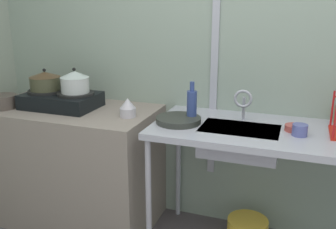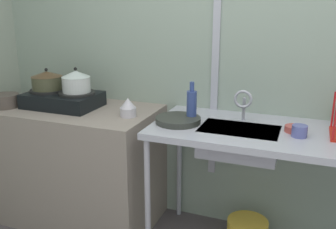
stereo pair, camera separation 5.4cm
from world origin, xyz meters
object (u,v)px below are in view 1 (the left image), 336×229
object	(u,v)px
faucet	(243,101)
frying_pan	(178,120)
small_bowl_on_drainboard	(294,128)
bottle_by_sink	(192,105)
stove	(61,100)
pot_beside_stove	(3,102)
percolator	(128,108)
sink_basin	(239,141)
pot_on_right_burner	(75,82)
cup_by_rack	(300,130)
pot_on_left_burner	(45,81)

from	to	relation	value
faucet	frying_pan	xyz separation A→B (m)	(-0.37, -0.16, -0.12)
small_bowl_on_drainboard	bottle_by_sink	xyz separation A→B (m)	(-0.63, -0.02, 0.09)
stove	pot_beside_stove	world-z (taller)	stove
percolator	stove	bearing A→B (deg)	174.91
percolator	sink_basin	size ratio (longest dim) A/B	0.27
pot_on_right_burner	bottle_by_sink	distance (m)	0.86
stove	cup_by_rack	world-z (taller)	stove
percolator	cup_by_rack	world-z (taller)	percolator
pot_beside_stove	faucet	xyz separation A→B (m)	(1.67, 0.26, 0.09)
pot_on_right_burner	bottle_by_sink	world-z (taller)	pot_on_right_burner
small_bowl_on_drainboard	stove	bearing A→B (deg)	-179.24
stove	percolator	size ratio (longest dim) A/B	4.10
frying_pan	small_bowl_on_drainboard	size ratio (longest dim) A/B	2.56
bottle_by_sink	sink_basin	bearing A→B (deg)	-6.98
stove	faucet	xyz separation A→B (m)	(1.28, 0.10, 0.08)
pot_on_right_burner	faucet	distance (m)	1.16
stove	frying_pan	size ratio (longest dim) A/B	1.83
pot_on_right_burner	sink_basin	world-z (taller)	pot_on_right_burner
cup_by_rack	pot_on_left_burner	bearing A→B (deg)	178.15
pot_on_right_burner	small_bowl_on_drainboard	world-z (taller)	pot_on_right_burner
pot_on_left_burner	stove	bearing A→B (deg)	0.00
pot_on_left_burner	percolator	distance (m)	0.69
faucet	bottle_by_sink	size ratio (longest dim) A/B	0.82
faucet	small_bowl_on_drainboard	distance (m)	0.35
pot_on_left_burner	pot_beside_stove	xyz separation A→B (m)	(-0.26, -0.16, -0.14)
stove	bottle_by_sink	size ratio (longest dim) A/B	2.04
pot_on_left_burner	sink_basin	distance (m)	1.44
stove	percolator	world-z (taller)	percolator
pot_on_right_burner	pot_on_left_burner	bearing A→B (deg)	180.00
sink_basin	cup_by_rack	xyz separation A→B (m)	(0.34, -0.02, 0.12)
pot_beside_stove	sink_basin	distance (m)	1.69
stove	small_bowl_on_drainboard	size ratio (longest dim) A/B	4.68
stove	pot_on_right_burner	size ratio (longest dim) A/B	2.60
pot_beside_stove	frying_pan	xyz separation A→B (m)	(1.30, 0.10, -0.03)
pot_on_right_burner	sink_basin	xyz separation A→B (m)	(1.17, -0.04, -0.28)
stove	frying_pan	distance (m)	0.91
faucet	frying_pan	size ratio (longest dim) A/B	0.74
faucet	bottle_by_sink	distance (m)	0.32
stove	pot_on_right_burner	world-z (taller)	pot_on_right_burner
percolator	sink_basin	xyz separation A→B (m)	(0.74, 0.01, -0.15)
pot_on_right_burner	faucet	size ratio (longest dim) A/B	0.96
small_bowl_on_drainboard	sink_basin	bearing A→B (deg)	-169.58
faucet	small_bowl_on_drainboard	size ratio (longest dim) A/B	1.88
frying_pan	small_bowl_on_drainboard	world-z (taller)	same
pot_beside_stove	bottle_by_sink	world-z (taller)	bottle_by_sink
pot_on_left_burner	pot_beside_stove	size ratio (longest dim) A/B	1.14
pot_on_right_burner	frying_pan	size ratio (longest dim) A/B	0.70
pot_on_left_burner	faucet	bearing A→B (deg)	4.16
pot_on_right_burner	pot_beside_stove	distance (m)	0.56
pot_on_right_burner	faucet	bearing A→B (deg)	5.05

